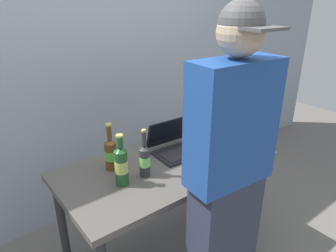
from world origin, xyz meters
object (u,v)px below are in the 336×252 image
(beer_bottle_dark, at_px, (111,153))
(laptop, at_px, (176,145))
(beer_bottle_brown, at_px, (121,165))
(person_figure, at_px, (227,186))
(beer_bottle_amber, at_px, (145,160))

(beer_bottle_dark, bearing_deg, laptop, -6.91)
(laptop, relative_size, beer_bottle_brown, 1.14)
(beer_bottle_dark, relative_size, person_figure, 0.17)
(laptop, height_order, beer_bottle_amber, beer_bottle_amber)
(beer_bottle_amber, distance_m, beer_bottle_brown, 0.15)
(laptop, xyz_separation_m, beer_bottle_brown, (-0.50, -0.13, 0.08))
(beer_bottle_amber, height_order, beer_bottle_brown, beer_bottle_brown)
(laptop, bearing_deg, beer_bottle_dark, 173.09)
(laptop, xyz_separation_m, person_figure, (-0.21, -0.64, 0.09))
(laptop, distance_m, beer_bottle_brown, 0.52)
(beer_bottle_amber, bearing_deg, laptop, 21.10)
(beer_bottle_brown, bearing_deg, laptop, 14.62)
(laptop, relative_size, beer_bottle_dark, 1.17)
(beer_bottle_amber, distance_m, person_figure, 0.53)
(beer_bottle_dark, relative_size, beer_bottle_brown, 0.98)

